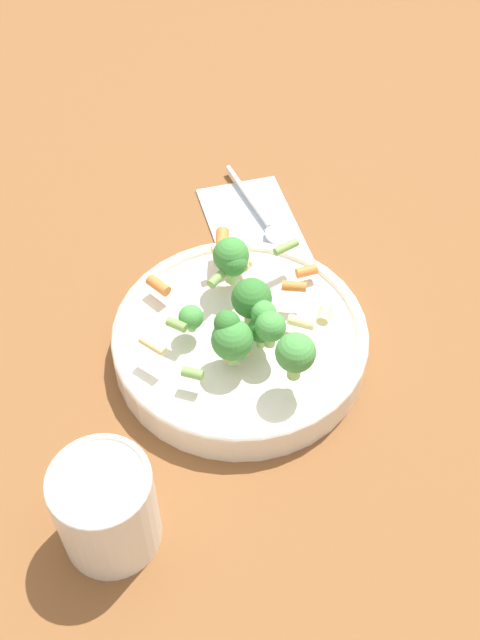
{
  "coord_description": "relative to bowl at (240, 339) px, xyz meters",
  "views": [
    {
      "loc": [
        0.43,
        -0.26,
        0.65
      ],
      "look_at": [
        0.0,
        0.0,
        0.05
      ],
      "focal_mm": 42.0,
      "sensor_mm": 36.0,
      "label": 1
    }
  ],
  "objects": [
    {
      "name": "cup",
      "position": [
        0.12,
        -0.21,
        0.03
      ],
      "size": [
        0.09,
        0.09,
        0.1
      ],
      "color": "silver",
      "rests_on": "ground_plane"
    },
    {
      "name": "bowl",
      "position": [
        0.0,
        0.0,
        0.0
      ],
      "size": [
        0.27,
        0.27,
        0.04
      ],
      "color": "silver",
      "rests_on": "ground_plane"
    },
    {
      "name": "napkin",
      "position": [
        -0.17,
        0.12,
        -0.02
      ],
      "size": [
        0.19,
        0.15,
        0.01
      ],
      "color": "#B2BCC6",
      "rests_on": "ground_plane"
    },
    {
      "name": "ground_plane",
      "position": [
        0.0,
        0.0,
        -0.02
      ],
      "size": [
        3.0,
        3.0,
        0.0
      ],
      "primitive_type": "plane",
      "color": "brown"
    },
    {
      "name": "pasta_salad",
      "position": [
        0.01,
        0.0,
        0.06
      ],
      "size": [
        0.22,
        0.22,
        0.07
      ],
      "color": "#8CB766",
      "rests_on": "bowl"
    },
    {
      "name": "spoon",
      "position": [
        -0.16,
        0.13,
        -0.01
      ],
      "size": [
        0.17,
        0.04,
        0.01
      ],
      "rotation": [
        0.0,
        0.0,
        12.45
      ],
      "color": "silver",
      "rests_on": "napkin"
    }
  ]
}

